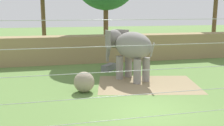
{
  "coord_description": "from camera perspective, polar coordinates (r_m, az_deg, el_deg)",
  "views": [
    {
      "loc": [
        -3.94,
        -10.06,
        4.24
      ],
      "look_at": [
        -0.68,
        3.83,
        1.4
      ],
      "focal_mm": 42.45,
      "sensor_mm": 36.0,
      "label": 1
    }
  ],
  "objects": [
    {
      "name": "embankment_wall",
      "position": [
        22.32,
        -2.9,
        3.16
      ],
      "size": [
        36.0,
        1.8,
        2.2
      ],
      "primitive_type": "cube",
      "color": "#997F56",
      "rests_on": "ground"
    },
    {
      "name": "enrichment_ball",
      "position": [
        14.01,
        -6.02,
        -4.1
      ],
      "size": [
        1.09,
        1.09,
        1.09
      ],
      "primitive_type": "sphere",
      "color": "gray",
      "rests_on": "ground"
    },
    {
      "name": "elephant",
      "position": [
        16.35,
        3.72,
        3.4
      ],
      "size": [
        2.86,
        3.72,
        3.04
      ],
      "color": "gray",
      "rests_on": "ground"
    },
    {
      "name": "ground_plane",
      "position": [
        11.6,
        7.75,
        -10.28
      ],
      "size": [
        120.0,
        120.0,
        0.0
      ],
      "primitive_type": "plane",
      "color": "#5B7F3D"
    },
    {
      "name": "cable_fence",
      "position": [
        9.03,
        13.12,
        -2.89
      ],
      "size": [
        12.42,
        0.26,
        4.13
      ],
      "color": "brown",
      "rests_on": "ground"
    },
    {
      "name": "dirt_patch",
      "position": [
        15.66,
        7.66,
        -4.54
      ],
      "size": [
        6.43,
        5.18,
        0.01
      ],
      "primitive_type": "cube",
      "rotation": [
        0.0,
        0.0,
        -0.22
      ],
      "color": "#937F5B",
      "rests_on": "ground"
    },
    {
      "name": "feed_trough",
      "position": [
        19.03,
        -0.73,
        -0.94
      ],
      "size": [
        1.27,
        1.4,
        0.44
      ],
      "color": "slate",
      "rests_on": "ground"
    }
  ]
}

